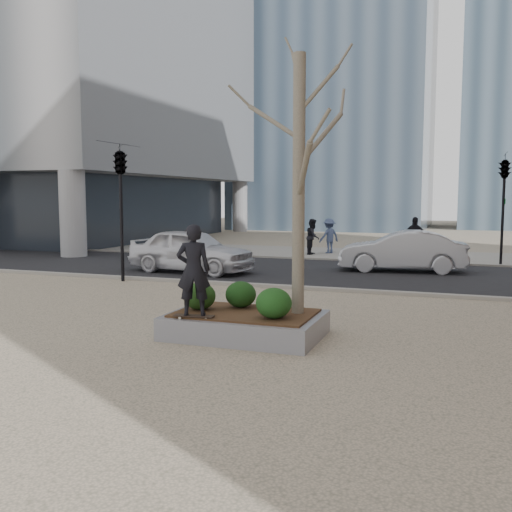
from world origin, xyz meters
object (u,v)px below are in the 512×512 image
(skateboard, at_px, (194,317))
(skateboarder, at_px, (193,270))
(police_car, at_px, (191,250))
(planter, at_px, (245,325))

(skateboard, bearing_deg, skateboarder, -7.61)
(skateboard, distance_m, police_car, 10.18)
(planter, xyz_separation_m, skateboard, (-0.75, -0.78, 0.26))
(planter, relative_size, skateboard, 3.85)
(skateboard, height_order, skateboarder, skateboarder)
(planter, distance_m, skateboarder, 1.60)
(skateboard, xyz_separation_m, skateboarder, (0.00, 0.00, 0.91))
(planter, relative_size, skateboarder, 1.72)
(planter, distance_m, police_car, 9.89)
(planter, bearing_deg, police_car, 122.71)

